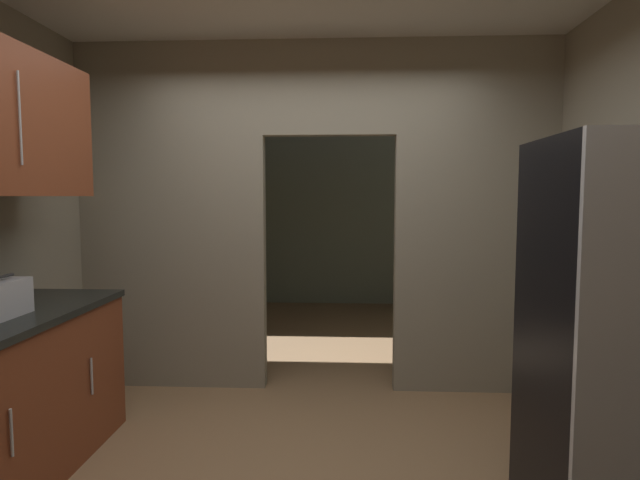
% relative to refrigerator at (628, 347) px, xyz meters
% --- Properties ---
extents(kitchen_partition, '(3.74, 0.12, 2.74)m').
position_rel_refrigerator_xyz_m(kitchen_partition, '(-1.49, 1.85, 0.56)').
color(kitchen_partition, gray).
rests_on(kitchen_partition, ground).
extents(adjoining_room_shell, '(3.74, 3.43, 2.74)m').
position_rel_refrigerator_xyz_m(adjoining_room_shell, '(-1.46, 4.14, 0.47)').
color(adjoining_room_shell, gray).
rests_on(adjoining_room_shell, ground).
extents(refrigerator, '(0.74, 0.74, 1.79)m').
position_rel_refrigerator_xyz_m(refrigerator, '(0.00, 0.00, 0.00)').
color(refrigerator, black).
rests_on(refrigerator, ground).
extents(lower_cabinet_run, '(0.63, 1.68, 0.92)m').
position_rel_refrigerator_xyz_m(lower_cabinet_run, '(-3.02, 0.30, -0.44)').
color(lower_cabinet_run, brown).
rests_on(lower_cabinet_run, ground).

